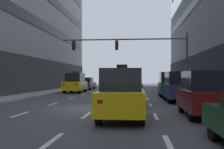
# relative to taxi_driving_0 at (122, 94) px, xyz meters

# --- Properties ---
(ground_plane) EXTENTS (120.00, 120.00, 0.00)m
(ground_plane) POSITION_rel_taxi_driving_0_xyz_m (-1.69, 4.08, -1.04)
(ground_plane) COLOR #424247
(lane_stripe_l1_s3) EXTENTS (0.16, 2.00, 0.01)m
(lane_stripe_l1_s3) POSITION_rel_taxi_driving_0_xyz_m (-4.83, 1.08, -1.03)
(lane_stripe_l1_s3) COLOR silver
(lane_stripe_l1_s3) RESTS_ON ground
(lane_stripe_l1_s4) EXTENTS (0.16, 2.00, 0.01)m
(lane_stripe_l1_s4) POSITION_rel_taxi_driving_0_xyz_m (-4.83, 6.08, -1.03)
(lane_stripe_l1_s4) COLOR silver
(lane_stripe_l1_s4) RESTS_ON ground
(lane_stripe_l1_s5) EXTENTS (0.16, 2.00, 0.01)m
(lane_stripe_l1_s5) POSITION_rel_taxi_driving_0_xyz_m (-4.83, 11.08, -1.03)
(lane_stripe_l1_s5) COLOR silver
(lane_stripe_l1_s5) RESTS_ON ground
(lane_stripe_l1_s6) EXTENTS (0.16, 2.00, 0.01)m
(lane_stripe_l1_s6) POSITION_rel_taxi_driving_0_xyz_m (-4.83, 16.08, -1.03)
(lane_stripe_l1_s6) COLOR silver
(lane_stripe_l1_s6) RESTS_ON ground
(lane_stripe_l1_s7) EXTENTS (0.16, 2.00, 0.01)m
(lane_stripe_l1_s7) POSITION_rel_taxi_driving_0_xyz_m (-4.83, 21.08, -1.03)
(lane_stripe_l1_s7) COLOR silver
(lane_stripe_l1_s7) RESTS_ON ground
(lane_stripe_l1_s8) EXTENTS (0.16, 2.00, 0.01)m
(lane_stripe_l1_s8) POSITION_rel_taxi_driving_0_xyz_m (-4.83, 26.08, -1.03)
(lane_stripe_l1_s8) COLOR silver
(lane_stripe_l1_s8) RESTS_ON ground
(lane_stripe_l1_s9) EXTENTS (0.16, 2.00, 0.01)m
(lane_stripe_l1_s9) POSITION_rel_taxi_driving_0_xyz_m (-4.83, 31.08, -1.03)
(lane_stripe_l1_s9) COLOR silver
(lane_stripe_l1_s9) RESTS_ON ground
(lane_stripe_l1_s10) EXTENTS (0.16, 2.00, 0.01)m
(lane_stripe_l1_s10) POSITION_rel_taxi_driving_0_xyz_m (-4.83, 36.08, -1.03)
(lane_stripe_l1_s10) COLOR silver
(lane_stripe_l1_s10) RESTS_ON ground
(lane_stripe_l2_s2) EXTENTS (0.16, 2.00, 0.01)m
(lane_stripe_l2_s2) POSITION_rel_taxi_driving_0_xyz_m (-1.69, -3.92, -1.03)
(lane_stripe_l2_s2) COLOR silver
(lane_stripe_l2_s2) RESTS_ON ground
(lane_stripe_l2_s3) EXTENTS (0.16, 2.00, 0.01)m
(lane_stripe_l2_s3) POSITION_rel_taxi_driving_0_xyz_m (-1.69, 1.08, -1.03)
(lane_stripe_l2_s3) COLOR silver
(lane_stripe_l2_s3) RESTS_ON ground
(lane_stripe_l2_s4) EXTENTS (0.16, 2.00, 0.01)m
(lane_stripe_l2_s4) POSITION_rel_taxi_driving_0_xyz_m (-1.69, 6.08, -1.03)
(lane_stripe_l2_s4) COLOR silver
(lane_stripe_l2_s4) RESTS_ON ground
(lane_stripe_l2_s5) EXTENTS (0.16, 2.00, 0.01)m
(lane_stripe_l2_s5) POSITION_rel_taxi_driving_0_xyz_m (-1.69, 11.08, -1.03)
(lane_stripe_l2_s5) COLOR silver
(lane_stripe_l2_s5) RESTS_ON ground
(lane_stripe_l2_s6) EXTENTS (0.16, 2.00, 0.01)m
(lane_stripe_l2_s6) POSITION_rel_taxi_driving_0_xyz_m (-1.69, 16.08, -1.03)
(lane_stripe_l2_s6) COLOR silver
(lane_stripe_l2_s6) RESTS_ON ground
(lane_stripe_l2_s7) EXTENTS (0.16, 2.00, 0.01)m
(lane_stripe_l2_s7) POSITION_rel_taxi_driving_0_xyz_m (-1.69, 21.08, -1.03)
(lane_stripe_l2_s7) COLOR silver
(lane_stripe_l2_s7) RESTS_ON ground
(lane_stripe_l2_s8) EXTENTS (0.16, 2.00, 0.01)m
(lane_stripe_l2_s8) POSITION_rel_taxi_driving_0_xyz_m (-1.69, 26.08, -1.03)
(lane_stripe_l2_s8) COLOR silver
(lane_stripe_l2_s8) RESTS_ON ground
(lane_stripe_l2_s9) EXTENTS (0.16, 2.00, 0.01)m
(lane_stripe_l2_s9) POSITION_rel_taxi_driving_0_xyz_m (-1.69, 31.08, -1.03)
(lane_stripe_l2_s9) COLOR silver
(lane_stripe_l2_s9) RESTS_ON ground
(lane_stripe_l2_s10) EXTENTS (0.16, 2.00, 0.01)m
(lane_stripe_l2_s10) POSITION_rel_taxi_driving_0_xyz_m (-1.69, 36.08, -1.03)
(lane_stripe_l2_s10) COLOR silver
(lane_stripe_l2_s10) RESTS_ON ground
(lane_stripe_l3_s2) EXTENTS (0.16, 2.00, 0.01)m
(lane_stripe_l3_s2) POSITION_rel_taxi_driving_0_xyz_m (1.44, -3.92, -1.03)
(lane_stripe_l3_s2) COLOR silver
(lane_stripe_l3_s2) RESTS_ON ground
(lane_stripe_l3_s3) EXTENTS (0.16, 2.00, 0.01)m
(lane_stripe_l3_s3) POSITION_rel_taxi_driving_0_xyz_m (1.44, 1.08, -1.03)
(lane_stripe_l3_s3) COLOR silver
(lane_stripe_l3_s3) RESTS_ON ground
(lane_stripe_l3_s4) EXTENTS (0.16, 2.00, 0.01)m
(lane_stripe_l3_s4) POSITION_rel_taxi_driving_0_xyz_m (1.44, 6.08, -1.03)
(lane_stripe_l3_s4) COLOR silver
(lane_stripe_l3_s4) RESTS_ON ground
(lane_stripe_l3_s5) EXTENTS (0.16, 2.00, 0.01)m
(lane_stripe_l3_s5) POSITION_rel_taxi_driving_0_xyz_m (1.44, 11.08, -1.03)
(lane_stripe_l3_s5) COLOR silver
(lane_stripe_l3_s5) RESTS_ON ground
(lane_stripe_l3_s6) EXTENTS (0.16, 2.00, 0.01)m
(lane_stripe_l3_s6) POSITION_rel_taxi_driving_0_xyz_m (1.44, 16.08, -1.03)
(lane_stripe_l3_s6) COLOR silver
(lane_stripe_l3_s6) RESTS_ON ground
(lane_stripe_l3_s7) EXTENTS (0.16, 2.00, 0.01)m
(lane_stripe_l3_s7) POSITION_rel_taxi_driving_0_xyz_m (1.44, 21.08, -1.03)
(lane_stripe_l3_s7) COLOR silver
(lane_stripe_l3_s7) RESTS_ON ground
(lane_stripe_l3_s8) EXTENTS (0.16, 2.00, 0.01)m
(lane_stripe_l3_s8) POSITION_rel_taxi_driving_0_xyz_m (1.44, 26.08, -1.03)
(lane_stripe_l3_s8) COLOR silver
(lane_stripe_l3_s8) RESTS_ON ground
(lane_stripe_l3_s9) EXTENTS (0.16, 2.00, 0.01)m
(lane_stripe_l3_s9) POSITION_rel_taxi_driving_0_xyz_m (1.44, 31.08, -1.03)
(lane_stripe_l3_s9) COLOR silver
(lane_stripe_l3_s9) RESTS_ON ground
(lane_stripe_l3_s10) EXTENTS (0.16, 2.00, 0.01)m
(lane_stripe_l3_s10) POSITION_rel_taxi_driving_0_xyz_m (1.44, 36.08, -1.03)
(lane_stripe_l3_s10) COLOR silver
(lane_stripe_l3_s10) RESTS_ON ground
(taxi_driving_0) EXTENTS (1.82, 4.31, 2.26)m
(taxi_driving_0) POSITION_rel_taxi_driving_0_xyz_m (0.00, 0.00, 0.00)
(taxi_driving_0) COLOR black
(taxi_driving_0) RESTS_ON ground
(car_driving_1) EXTENTS (1.99, 4.58, 1.70)m
(car_driving_1) POSITION_rel_taxi_driving_0_xyz_m (-0.02, 18.74, -0.20)
(car_driving_1) COLOR black
(car_driving_1) RESTS_ON ground
(car_driving_2) EXTENTS (2.16, 4.75, 2.26)m
(car_driving_2) POSITION_rel_taxi_driving_0_xyz_m (-0.04, 6.20, 0.08)
(car_driving_2) COLOR black
(car_driving_2) RESTS_ON ground
(taxi_driving_3) EXTENTS (1.95, 4.57, 2.39)m
(taxi_driving_3) POSITION_rel_taxi_driving_0_xyz_m (-6.32, 18.92, 0.06)
(taxi_driving_3) COLOR black
(taxi_driving_3) RESTS_ON ground
(car_driving_4) EXTENTS (2.10, 4.65, 1.71)m
(car_driving_4) POSITION_rel_taxi_driving_0_xyz_m (-6.53, 26.67, -0.19)
(car_driving_4) COLOR black
(car_driving_4) RESTS_ON ground
(car_driving_5) EXTENTS (2.00, 4.58, 1.70)m
(car_driving_5) POSITION_rel_taxi_driving_0_xyz_m (-0.14, 29.61, -0.20)
(car_driving_5) COLOR black
(car_driving_5) RESTS_ON ground
(car_parked_1) EXTENTS (1.75, 4.17, 2.02)m
(car_parked_1) POSITION_rel_taxi_driving_0_xyz_m (3.52, 1.19, -0.04)
(car_parked_1) COLOR black
(car_parked_1) RESTS_ON ground
(car_parked_2) EXTENTS (1.91, 4.44, 2.14)m
(car_parked_2) POSITION_rel_taxi_driving_0_xyz_m (3.52, 8.60, 0.02)
(car_parked_2) COLOR black
(car_parked_2) RESTS_ON ground
(car_parked_3) EXTENTS (2.02, 4.60, 2.20)m
(car_parked_3) POSITION_rel_taxi_driving_0_xyz_m (3.52, 13.66, 0.06)
(car_parked_3) COLOR black
(car_parked_3) RESTS_ON ground
(traffic_signal_0) EXTENTS (11.34, 0.35, 5.55)m
(traffic_signal_0) POSITION_rel_taxi_driving_0_xyz_m (0.69, 13.25, 3.13)
(traffic_signal_0) COLOR #4C4C51
(traffic_signal_0) RESTS_ON sidewalk_right
(pedestrian_1) EXTENTS (0.33, 0.49, 1.74)m
(pedestrian_1) POSITION_rel_taxi_driving_0_xyz_m (6.18, 18.82, 0.11)
(pedestrian_1) COLOR brown
(pedestrian_1) RESTS_ON sidewalk_right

